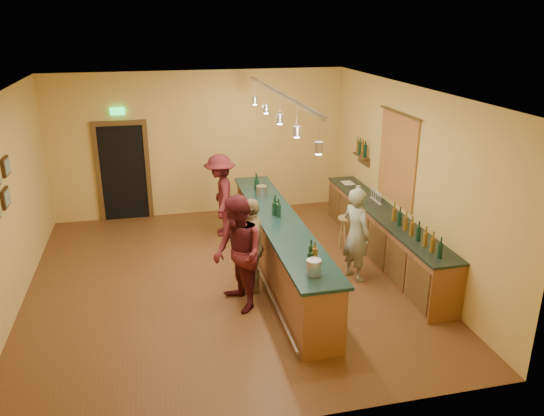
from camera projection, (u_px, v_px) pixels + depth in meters
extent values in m
plane|color=brown|center=(225.00, 280.00, 9.10)|extent=(7.00, 7.00, 0.00)
cube|color=silver|center=(219.00, 92.00, 8.01)|extent=(6.50, 7.00, 0.02)
cube|color=#DDB753|center=(200.00, 144.00, 11.76)|extent=(6.50, 0.02, 3.20)
cube|color=#DDB753|center=(271.00, 298.00, 5.35)|extent=(6.50, 0.02, 3.20)
cube|color=#DDB753|center=(5.00, 208.00, 7.86)|extent=(0.02, 7.00, 3.20)
cube|color=#DDB753|center=(407.00, 179.00, 9.25)|extent=(0.02, 7.00, 3.20)
cube|color=black|center=(124.00, 173.00, 11.56)|extent=(0.95, 0.06, 2.10)
cube|color=#453114|center=(98.00, 175.00, 11.43)|extent=(0.10, 0.08, 2.10)
cube|color=#453114|center=(148.00, 172.00, 11.66)|extent=(0.10, 0.08, 2.10)
cube|color=#453114|center=(119.00, 123.00, 11.17)|extent=(1.15, 0.08, 0.10)
cube|color=#19E54C|center=(117.00, 111.00, 11.08)|extent=(0.30, 0.04, 0.15)
cube|color=maroon|center=(397.00, 159.00, 9.52)|extent=(0.03, 1.40, 1.60)
cube|color=#453114|center=(361.00, 156.00, 10.98)|extent=(0.16, 0.55, 0.03)
cube|color=#453114|center=(364.00, 160.00, 11.03)|extent=(0.03, 0.55, 0.18)
cube|color=brown|center=(383.00, 237.00, 9.76)|extent=(0.55, 4.50, 0.90)
cube|color=black|center=(385.00, 213.00, 9.60)|extent=(0.60, 4.55, 0.04)
cylinder|color=silver|center=(358.00, 188.00, 10.77)|extent=(0.09, 0.09, 0.09)
cube|color=silver|center=(348.00, 183.00, 11.23)|extent=(0.22, 0.30, 0.01)
cube|color=brown|center=(279.00, 249.00, 9.13)|extent=(0.60, 5.00, 1.00)
cube|color=#112A27|center=(279.00, 220.00, 8.95)|extent=(0.70, 5.10, 0.05)
cylinder|color=silver|center=(259.00, 269.00, 9.17)|extent=(0.05, 5.00, 0.05)
cylinder|color=silver|center=(314.00, 267.00, 6.97)|extent=(0.20, 0.20, 0.22)
cylinder|color=silver|center=(262.00, 191.00, 9.99)|extent=(0.20, 0.20, 0.22)
cube|color=silver|center=(280.00, 94.00, 8.23)|extent=(0.06, 4.60, 0.05)
cylinder|color=silver|center=(319.00, 131.00, 6.46)|extent=(0.01, 0.01, 0.35)
cylinder|color=#A5A5AD|center=(319.00, 147.00, 6.53)|extent=(0.11, 0.11, 0.14)
cylinder|color=#FFEABF|center=(319.00, 154.00, 6.56)|extent=(0.08, 0.08, 0.02)
cylinder|color=silver|center=(297.00, 117.00, 7.38)|extent=(0.01, 0.01, 0.35)
cylinder|color=#A5A5AD|center=(297.00, 131.00, 7.45)|extent=(0.11, 0.11, 0.14)
cylinder|color=#FFEABF|center=(297.00, 137.00, 7.47)|extent=(0.08, 0.08, 0.02)
cylinder|color=silver|center=(280.00, 106.00, 8.29)|extent=(0.01, 0.01, 0.35)
cylinder|color=#A5A5AD|center=(280.00, 119.00, 8.36)|extent=(0.11, 0.11, 0.14)
cylinder|color=#FFEABF|center=(280.00, 124.00, 8.39)|extent=(0.08, 0.08, 0.02)
cylinder|color=silver|center=(266.00, 97.00, 9.21)|extent=(0.01, 0.01, 0.35)
cylinder|color=#A5A5AD|center=(266.00, 109.00, 9.28)|extent=(0.11, 0.11, 0.14)
cylinder|color=#FFEABF|center=(266.00, 113.00, 9.30)|extent=(0.08, 0.08, 0.02)
cylinder|color=silver|center=(255.00, 90.00, 10.12)|extent=(0.01, 0.01, 0.35)
cylinder|color=#A5A5AD|center=(255.00, 100.00, 10.19)|extent=(0.11, 0.11, 0.14)
cylinder|color=#FFEABF|center=(255.00, 104.00, 10.22)|extent=(0.08, 0.08, 0.02)
imported|color=gray|center=(356.00, 234.00, 8.92)|extent=(0.58, 0.70, 1.64)
imported|color=#59191E|center=(238.00, 254.00, 7.97)|extent=(0.87, 1.02, 1.81)
imported|color=#997A51|center=(252.00, 245.00, 8.56)|extent=(0.43, 0.95, 1.59)
imported|color=#59191E|center=(220.00, 195.00, 10.77)|extent=(0.73, 1.15, 1.69)
cylinder|color=olive|center=(347.00, 218.00, 10.03)|extent=(0.33, 0.33, 0.04)
cylinder|color=olive|center=(352.00, 234.00, 10.18)|extent=(0.04, 0.04, 0.65)
cylinder|color=olive|center=(341.00, 233.00, 10.24)|extent=(0.04, 0.04, 0.65)
cylinder|color=olive|center=(345.00, 238.00, 10.04)|extent=(0.04, 0.04, 0.65)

